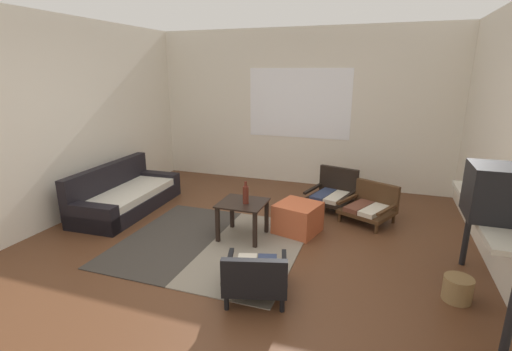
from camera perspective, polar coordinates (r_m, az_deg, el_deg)
name	(u,v)px	position (r m, az deg, el deg)	size (l,w,h in m)	color
ground_plane	(235,257)	(4.21, -3.31, -12.40)	(7.80, 7.80, 0.00)	#56331E
far_wall_with_window	(299,108)	(6.66, 6.73, 10.27)	(5.60, 0.13, 2.70)	silver
side_wall_left	(55,121)	(5.57, -28.67, 7.35)	(0.12, 6.60, 2.70)	silver
area_rug	(211,243)	(4.52, -6.97, -10.32)	(2.10, 1.99, 0.01)	#38332D
couch	(124,196)	(5.79, -19.65, -3.02)	(0.85, 1.81, 0.67)	black
coffee_table	(243,210)	(4.51, -2.07, -5.34)	(0.55, 0.52, 0.46)	black
armchair_by_window	(333,192)	(5.65, 11.83, -2.46)	(0.75, 0.75, 0.58)	black
armchair_striped_foreground	(256,275)	(3.44, -0.07, -15.10)	(0.71, 0.76, 0.49)	black
armchair_corner	(370,205)	(5.27, 17.19, -4.39)	(0.81, 0.78, 0.51)	#472D19
ottoman_orange	(298,218)	(4.74, 6.46, -6.54)	(0.50, 0.50, 0.38)	#BC5633
console_shelf	(493,221)	(3.64, 32.71, -6.00)	(0.40, 1.63, 0.90)	#B2AD9E
crt_television	(506,193)	(3.35, 34.22, -2.26)	(0.53, 0.41, 0.41)	black
clay_vase	(484,180)	(4.02, 31.72, -0.57)	(0.19, 0.19, 0.30)	#935B38
glass_bottle	(246,194)	(4.40, -1.61, -2.92)	(0.07, 0.07, 0.27)	#5B2319
wicker_basket	(458,289)	(3.90, 28.69, -15.10)	(0.25, 0.25, 0.22)	olive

